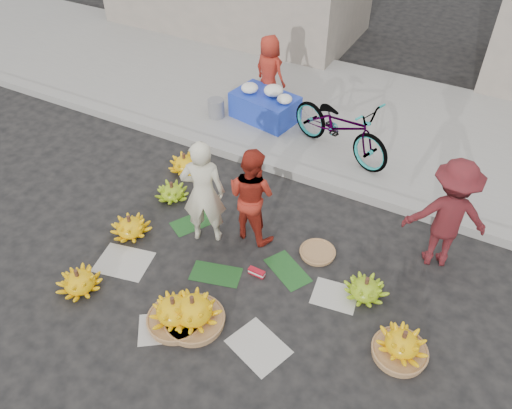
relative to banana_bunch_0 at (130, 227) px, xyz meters
The scene contains 22 objects.
ground 1.56m from the banana_bunch_0, ahead, with size 80.00×80.00×0.00m, color black.
curb 2.79m from the banana_bunch_0, 56.40° to the left, with size 40.00×0.25×0.15m, color gray.
sidewalk 4.69m from the banana_bunch_0, 70.76° to the left, with size 40.00×4.00×0.12m, color gray.
newspaper_scatter 1.69m from the banana_bunch_0, 23.68° to the right, with size 3.20×1.80×0.00m, color beige, non-canonical shape.
banana_leaves 1.49m from the banana_bunch_0, 12.62° to the left, with size 2.00×1.00×0.00m, color #17451A, non-canonical shape.
banana_bunch_0 is the anchor object (origin of this frame).
banana_bunch_1 1.09m from the banana_bunch_0, 86.42° to the right, with size 0.62×0.62×0.34m.
banana_bunch_2 1.70m from the banana_bunch_0, 33.58° to the right, with size 0.66×0.66×0.45m.
banana_bunch_3 1.82m from the banana_bunch_0, 27.44° to the right, with size 0.70×0.70×0.48m.
banana_bunch_4 3.88m from the banana_bunch_0, ahead, with size 0.61×0.61×0.43m.
banana_bunch_5 3.30m from the banana_bunch_0, ahead, with size 0.68×0.68×0.33m.
banana_bunch_6 0.92m from the banana_bunch_0, 86.20° to the left, with size 0.52×0.52×0.31m.
banana_bunch_7 1.61m from the banana_bunch_0, 96.36° to the left, with size 0.60×0.60×0.33m.
basket_spare 2.63m from the banana_bunch_0, 19.60° to the left, with size 0.46×0.46×0.05m, color olive.
incense_stack 1.93m from the banana_bunch_0, ahead, with size 0.22×0.07×0.09m, color #B11222.
vendor_cream 1.25m from the banana_bunch_0, 25.94° to the left, with size 0.58×0.38×1.59m, color beige.
vendor_red 1.79m from the banana_bunch_0, 28.64° to the left, with size 0.69×0.54×1.43m, color #B62E1C.
man_striped 4.23m from the banana_bunch_0, 21.56° to the left, with size 1.03×0.59×1.59m, color maroon.
flower_table 3.51m from the banana_bunch_0, 84.73° to the left, with size 1.26×0.91×0.67m.
grey_bucket 3.18m from the banana_bunch_0, 99.18° to the left, with size 0.30×0.30×0.34m, color slate.
flower_vendor 4.06m from the banana_bunch_0, 88.05° to the left, with size 0.66×0.43×1.34m, color #B62E1C.
bicycle 3.67m from the banana_bunch_0, 58.67° to the left, with size 1.95×0.68×1.03m, color gray.
Camera 1 is at (2.39, -3.76, 4.96)m, focal length 35.00 mm.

